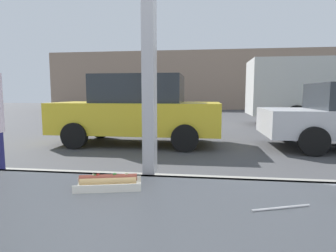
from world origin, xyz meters
The scene contains 7 objects.
ground_plane centered at (0.00, 8.00, 0.00)m, with size 60.00×60.00×0.00m, color #424244.
sidewalk_strip centered at (0.00, 1.60, 0.06)m, with size 16.00×2.80×0.12m, color gray.
building_facade_far centered at (0.00, 23.88, 2.56)m, with size 28.00×1.20×5.11m, color gray.
hotdog_tray_far centered at (-0.11, -0.14, 1.01)m, with size 0.25×0.15×0.05m.
loose_straw centered at (0.46, -0.25, 0.99)m, with size 0.01×0.01×0.19m, color white.
parked_car_yellow centered at (-1.53, 6.10, 0.91)m, with size 4.34×1.93×1.82m.
box_truck centered at (5.56, 11.43, 1.54)m, with size 7.05×2.44×2.78m.
Camera 1 is at (0.23, -1.07, 1.33)m, focal length 29.66 mm.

